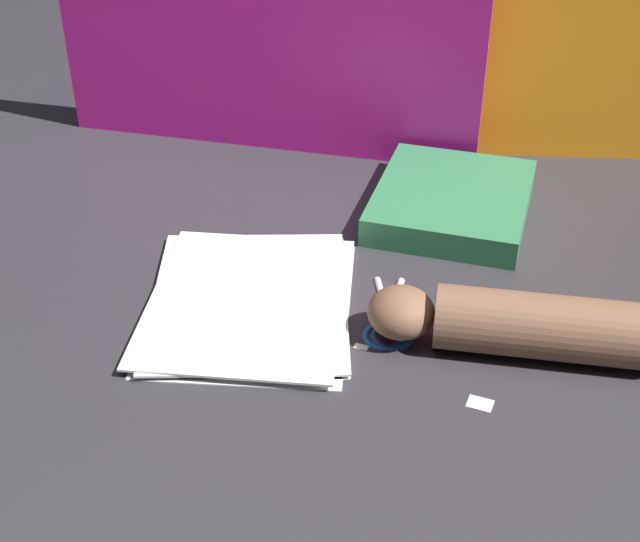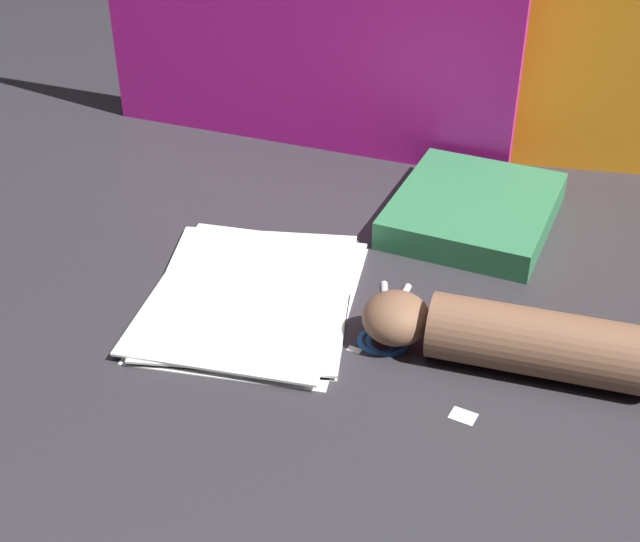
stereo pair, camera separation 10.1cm
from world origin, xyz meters
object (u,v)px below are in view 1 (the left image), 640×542
paper_stack (250,301)px  book_closed (452,201)px  scissors (388,323)px  hand_forearm (514,324)px

paper_stack → book_closed: 0.34m
scissors → hand_forearm: (0.14, -0.03, 0.03)m
book_closed → hand_forearm: (0.05, -0.30, 0.02)m
paper_stack → hand_forearm: bearing=-11.9°
book_closed → hand_forearm: size_ratio=0.89×
book_closed → hand_forearm: bearing=-80.4°
scissors → hand_forearm: hand_forearm is taller
scissors → hand_forearm: bearing=-13.9°
paper_stack → book_closed: bearing=43.3°
hand_forearm → paper_stack: bearing=168.1°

